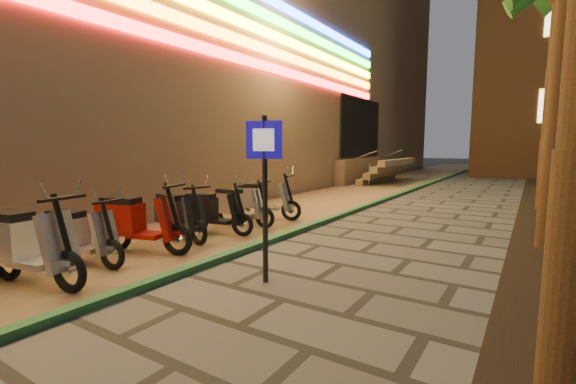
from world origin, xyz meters
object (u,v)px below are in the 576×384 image
Objects in this scene: scooter_7 at (134,222)px; scooter_10 at (238,205)px; scooter_5 at (22,244)px; scooter_11 at (261,199)px; pedestrian_sign at (265,176)px; scooter_6 at (77,235)px; scooter_9 at (211,211)px; scooter_8 at (177,214)px.

scooter_7 is 2.74m from scooter_10.
scooter_5 is at bearing -93.50° from scooter_10.
pedestrian_sign is at bearing -68.56° from scooter_11.
scooter_5 is (-2.69, -1.81, -0.91)m from pedestrian_sign.
pedestrian_sign is 3.26m from scooter_6.
scooter_9 is at bearing 76.07° from scooter_6.
scooter_10 is (0.18, 1.66, -0.01)m from scooter_8.
scooter_6 is at bearing -79.02° from scooter_8.
scooter_10 is at bearing 80.62° from scooter_5.
scooter_6 is at bearing -179.49° from pedestrian_sign.
scooter_9 is (-2.70, 1.76, -0.98)m from pedestrian_sign.
scooter_11 is at bearing 79.13° from scooter_6.
scooter_11 is (-2.77, 3.64, -0.95)m from pedestrian_sign.
scooter_8 is 2.59m from scooter_11.
scooter_5 is 5.46m from scooter_11.
scooter_8 is (-0.26, 2.88, -0.06)m from scooter_5.
scooter_6 is (-0.27, 0.88, -0.08)m from scooter_5.
scooter_6 is 4.58m from scooter_11.
scooter_6 is at bearing -108.38° from scooter_9.
scooter_5 is 3.57m from scooter_9.
scooter_10 is (-0.07, 0.97, -0.00)m from scooter_9.
scooter_7 is (-0.12, 1.80, -0.01)m from scooter_5.
scooter_5 is at bearing -163.02° from pedestrian_sign.
scooter_5 is 0.92m from scooter_6.
scooter_7 is 1.12× the size of scooter_9.
scooter_11 reaches higher than scooter_10.
pedestrian_sign is 1.43× the size of scooter_10.
pedestrian_sign is at bearing 9.05° from scooter_6.
scooter_9 is 0.97m from scooter_10.
scooter_7 reaches higher than scooter_6.
scooter_11 reaches higher than scooter_8.
scooter_5 is 1.15× the size of scooter_9.
scooter_5 is at bearing -102.72° from scooter_9.
pedestrian_sign reaches higher than scooter_5.
scooter_11 is (-0.07, 1.88, 0.03)m from scooter_9.
scooter_5 is 1.15× the size of scooter_10.
pedestrian_sign is 1.24× the size of scooter_5.
scooter_8 is 0.74m from scooter_9.
scooter_9 is at bearing 81.58° from scooter_8.
scooter_9 is at bearing 69.35° from scooter_7.
scooter_5 reaches higher than scooter_8.
scooter_8 is at bearing 143.19° from pedestrian_sign.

